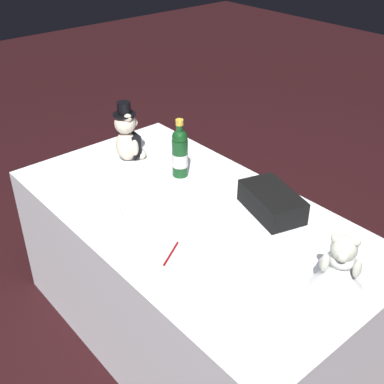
{
  "coord_description": "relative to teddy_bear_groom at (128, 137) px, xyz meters",
  "views": [
    {
      "loc": [
        1.32,
        -1.12,
        1.9
      ],
      "look_at": [
        0.0,
        0.0,
        0.82
      ],
      "focal_mm": 45.89,
      "sensor_mm": 36.0,
      "label": 1
    }
  ],
  "objects": [
    {
      "name": "teddy_bear_groom",
      "position": [
        0.0,
        0.0,
        0.0
      ],
      "size": [
        0.16,
        0.15,
        0.31
      ],
      "color": "beige",
      "rests_on": "reception_table"
    },
    {
      "name": "guestbook",
      "position": [
        0.41,
        -0.16,
        -0.11
      ],
      "size": [
        0.28,
        0.34,
        0.02
      ],
      "primitive_type": "cube",
      "rotation": [
        0.0,
        0.0,
        -0.38
      ],
      "color": "white",
      "rests_on": "reception_table"
    },
    {
      "name": "ground_plane",
      "position": [
        0.57,
        -0.07,
        -0.85
      ],
      "size": [
        12.0,
        12.0,
        0.0
      ],
      "primitive_type": "plane",
      "color": "black"
    },
    {
      "name": "signing_pen",
      "position": [
        0.74,
        -0.31,
        -0.12
      ],
      "size": [
        0.08,
        0.13,
        0.01
      ],
      "color": "maroon",
      "rests_on": "reception_table"
    },
    {
      "name": "reception_table",
      "position": [
        0.57,
        -0.07,
        -0.49
      ],
      "size": [
        1.68,
        0.91,
        0.72
      ],
      "primitive_type": "cube",
      "color": "white",
      "rests_on": "ground_plane"
    },
    {
      "name": "champagne_bottle",
      "position": [
        0.3,
        0.09,
        -0.0
      ],
      "size": [
        0.08,
        0.08,
        0.29
      ],
      "color": "#114019",
      "rests_on": "reception_table"
    },
    {
      "name": "teddy_bear_bride",
      "position": [
        1.24,
        0.02,
        -0.03
      ],
      "size": [
        0.22,
        0.23,
        0.22
      ],
      "color": "white",
      "rests_on": "reception_table"
    },
    {
      "name": "gift_case_black",
      "position": [
        0.79,
        0.19,
        -0.07
      ],
      "size": [
        0.33,
        0.25,
        0.1
      ],
      "color": "black",
      "rests_on": "reception_table"
    }
  ]
}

